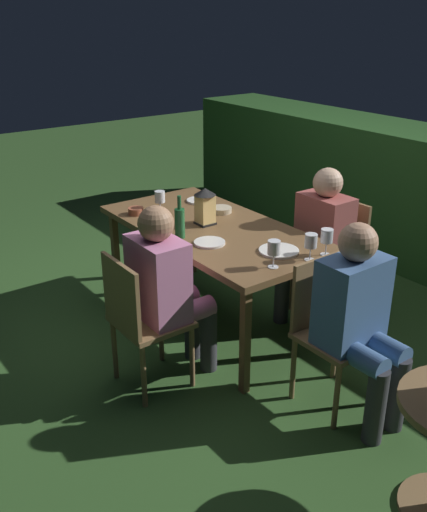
{
  "coord_description": "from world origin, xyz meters",
  "views": [
    {
      "loc": [
        3.05,
        -2.26,
        2.16
      ],
      "look_at": [
        0.0,
        0.0,
        0.53
      ],
      "focal_mm": 40.36,
      "sensor_mm": 36.0,
      "label": 1
    }
  ],
  "objects": [
    {
      "name": "plate_b",
      "position": [
        0.61,
        0.06,
        0.76
      ],
      "size": [
        0.25,
        0.25,
        0.01
      ],
      "primitive_type": "cylinder",
      "color": "white",
      "rests_on": "dining_table"
    },
    {
      "name": "plate_a",
      "position": [
        0.24,
        -0.21,
        0.76
      ],
      "size": [
        0.21,
        0.21,
        0.01
      ],
      "primitive_type": "cylinder",
      "color": "silver",
      "rests_on": "dining_table"
    },
    {
      "name": "wine_glass_d",
      "position": [
        0.82,
        0.26,
        0.87
      ],
      "size": [
        0.08,
        0.08,
        0.17
      ],
      "color": "silver",
      "rests_on": "dining_table"
    },
    {
      "name": "chair_side_right_b",
      "position": [
        0.4,
        0.83,
        0.49
      ],
      "size": [
        0.42,
        0.4,
        0.87
      ],
      "color": "brown",
      "rests_on": "ground"
    },
    {
      "name": "wine_glass_b",
      "position": [
        -0.47,
        -0.15,
        0.87
      ],
      "size": [
        0.08,
        0.08,
        0.17
      ],
      "color": "silver",
      "rests_on": "dining_table"
    },
    {
      "name": "wine_glass_c",
      "position": [
        0.77,
        -0.13,
        0.87
      ],
      "size": [
        0.08,
        0.08,
        0.17
      ],
      "color": "silver",
      "rests_on": "dining_table"
    },
    {
      "name": "chair_side_left_b",
      "position": [
        0.4,
        -0.83,
        0.49
      ],
      "size": [
        0.42,
        0.4,
        0.87
      ],
      "color": "brown",
      "rests_on": "ground"
    },
    {
      "name": "plate_c",
      "position": [
        -0.52,
        0.25,
        0.76
      ],
      "size": [
        0.21,
        0.21,
        0.01
      ],
      "primitive_type": "cylinder",
      "color": "white",
      "rests_on": "dining_table"
    },
    {
      "name": "person_in_rust",
      "position": [
        0.4,
        0.64,
        0.64
      ],
      "size": [
        0.38,
        0.47,
        1.15
      ],
      "color": "#9E4C47",
      "rests_on": "ground"
    },
    {
      "name": "wine_glass_a",
      "position": [
        0.82,
        0.12,
        0.87
      ],
      "size": [
        0.08,
        0.08,
        0.17
      ],
      "color": "silver",
      "rests_on": "dining_table"
    },
    {
      "name": "bowl_bread",
      "position": [
        -0.21,
        0.23,
        0.78
      ],
      "size": [
        0.16,
        0.16,
        0.04
      ],
      "color": "#BCAD8E",
      "rests_on": "dining_table"
    },
    {
      "name": "lantern_centerpiece",
      "position": [
        -0.08,
        -0.02,
        0.9
      ],
      "size": [
        0.15,
        0.15,
        0.27
      ],
      "color": "black",
      "rests_on": "dining_table"
    },
    {
      "name": "person_in_pink",
      "position": [
        0.4,
        -0.64,
        0.64
      ],
      "size": [
        0.38,
        0.47,
        1.15
      ],
      "color": "#C675A3",
      "rests_on": "ground"
    },
    {
      "name": "dining_table",
      "position": [
        0.0,
        0.0,
        0.7
      ],
      "size": [
        1.77,
        0.88,
        0.75
      ],
      "color": "brown",
      "rests_on": "ground"
    },
    {
      "name": "chair_head_far",
      "position": [
        1.13,
        0.0,
        0.49
      ],
      "size": [
        0.4,
        0.42,
        0.87
      ],
      "color": "brown",
      "rests_on": "ground"
    },
    {
      "name": "hedge_backdrop",
      "position": [
        0.0,
        2.17,
        0.6
      ],
      "size": [
        5.24,
        0.77,
        1.19
      ],
      "primitive_type": "cube",
      "color": "#234C1E",
      "rests_on": "ground"
    },
    {
      "name": "green_bottle_on_table",
      "position": [
        0.04,
        -0.3,
        0.86
      ],
      "size": [
        0.07,
        0.07,
        0.29
      ],
      "color": "#1E5B2D",
      "rests_on": "dining_table"
    },
    {
      "name": "ground_plane",
      "position": [
        0.0,
        0.0,
        0.0
      ],
      "size": [
        16.0,
        16.0,
        0.0
      ],
      "primitive_type": "plane",
      "color": "#2D5123"
    },
    {
      "name": "person_in_blue",
      "position": [
        1.33,
        0.0,
        0.64
      ],
      "size": [
        0.48,
        0.38,
        1.15
      ],
      "color": "#426699",
      "rests_on": "ground"
    },
    {
      "name": "bowl_olives",
      "position": [
        -0.55,
        -0.31,
        0.78
      ],
      "size": [
        0.11,
        0.11,
        0.05
      ],
      "color": "#9E5138",
      "rests_on": "dining_table"
    }
  ]
}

